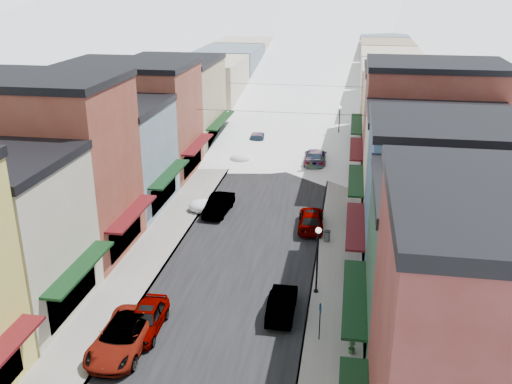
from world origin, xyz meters
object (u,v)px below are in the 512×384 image
(car_dark_hatch, at_px, (219,205))
(car_green_sedan, at_px, (282,303))
(trash_can, at_px, (327,236))
(car_white_suv, at_px, (122,337))
(car_silver_sedan, at_px, (146,319))
(streetlamp_near, at_px, (318,252))

(car_dark_hatch, xyz_separation_m, car_green_sedan, (7.06, -14.20, -0.05))
(car_dark_hatch, relative_size, trash_can, 5.46)
(car_white_suv, distance_m, car_silver_sedan, 1.95)
(car_dark_hatch, bearing_deg, trash_can, -20.99)
(car_white_suv, bearing_deg, car_dark_hatch, 87.21)
(car_dark_hatch, bearing_deg, car_green_sedan, -59.63)
(car_white_suv, bearing_deg, car_green_sedan, 30.82)
(car_silver_sedan, distance_m, streetlamp_near, 10.78)
(car_white_suv, height_order, car_silver_sedan, car_white_suv)
(car_silver_sedan, relative_size, car_green_sedan, 1.03)
(car_white_suv, bearing_deg, car_silver_sedan, 70.50)
(car_silver_sedan, bearing_deg, trash_can, 51.90)
(trash_can, bearing_deg, car_silver_sedan, -125.98)
(car_silver_sedan, distance_m, car_green_sedan, 7.78)
(streetlamp_near, bearing_deg, car_white_suv, -142.87)
(car_green_sedan, distance_m, trash_can, 10.16)
(car_green_sedan, relative_size, streetlamp_near, 0.98)
(car_dark_hatch, height_order, car_green_sedan, car_dark_hatch)
(car_white_suv, distance_m, car_green_sedan, 9.19)
(car_white_suv, xyz_separation_m, car_dark_hatch, (0.80, 18.96, -0.02))
(trash_can, relative_size, streetlamp_near, 0.19)
(trash_can, bearing_deg, streetlamp_near, -92.33)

